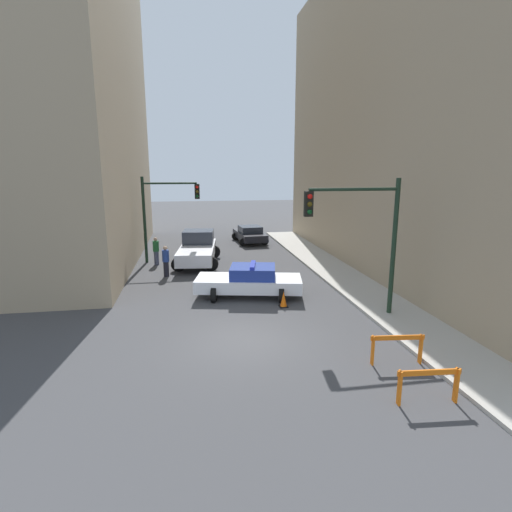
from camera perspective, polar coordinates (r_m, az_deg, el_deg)
The scene contains 14 objects.
ground_plane at distance 13.78m, azimuth -1.56°, elevation -11.84°, with size 120.00×120.00×0.00m, color #424244.
sidewalk_right at distance 15.77m, azimuth 21.67°, elevation -9.30°, with size 2.40×44.00×0.12m.
building_corner_left at distance 28.62m, azimuth -32.23°, elevation 18.03°, with size 14.00×20.00×18.75m.
building_right at distance 25.63m, azimuth 28.25°, elevation 18.15°, with size 12.00×28.00×17.71m.
traffic_light_near at distance 15.35m, azimuth 15.44°, elevation 3.99°, with size 3.64×0.35×5.20m.
traffic_light_far at distance 24.90m, azimuth -13.22°, elevation 6.85°, with size 3.44×0.35×5.20m.
police_car at distance 17.95m, azimuth -0.91°, elevation -3.56°, with size 4.98×2.95×1.52m.
white_truck at distance 24.47m, azimuth -8.34°, elevation 1.05°, with size 3.02×5.59×1.90m.
parked_car_near at distance 31.15m, azimuth -0.90°, elevation 3.17°, with size 2.54×4.45×1.31m.
pedestrian_crossing at distance 21.73m, azimuth -12.76°, elevation -0.68°, with size 0.40×0.40×1.66m.
pedestrian_corner at distance 24.58m, azimuth -14.09°, elevation 0.75°, with size 0.46×0.46×1.66m.
barrier_front at distance 10.98m, azimuth 23.44°, elevation -16.00°, with size 1.60×0.28×0.90m.
barrier_mid at distance 12.65m, azimuth 19.51°, elevation -11.82°, with size 1.60×0.32×0.90m.
traffic_cone at distance 16.74m, azimuth 3.96°, elevation -6.23°, with size 0.36×0.36×0.66m.
Camera 1 is at (-1.71, -12.45, 5.64)m, focal length 28.00 mm.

